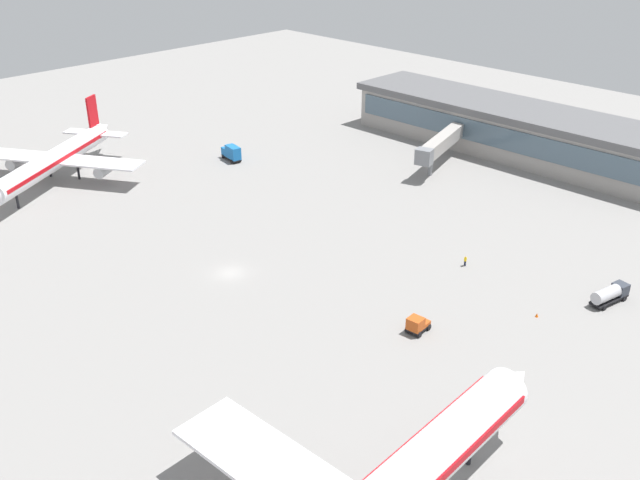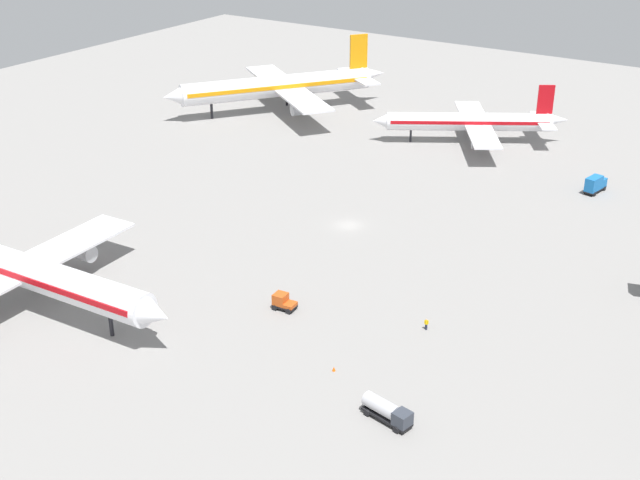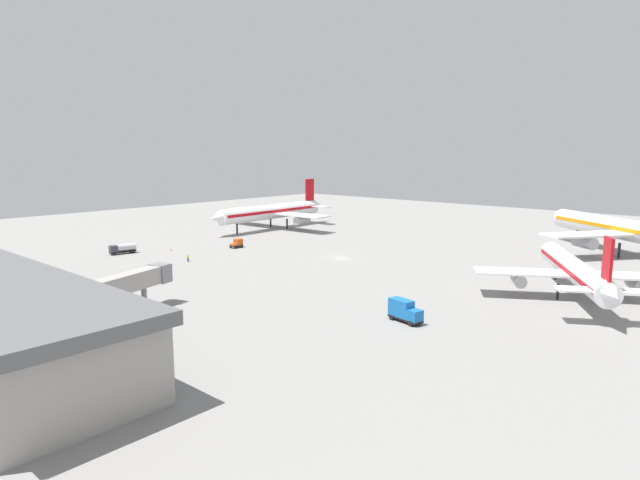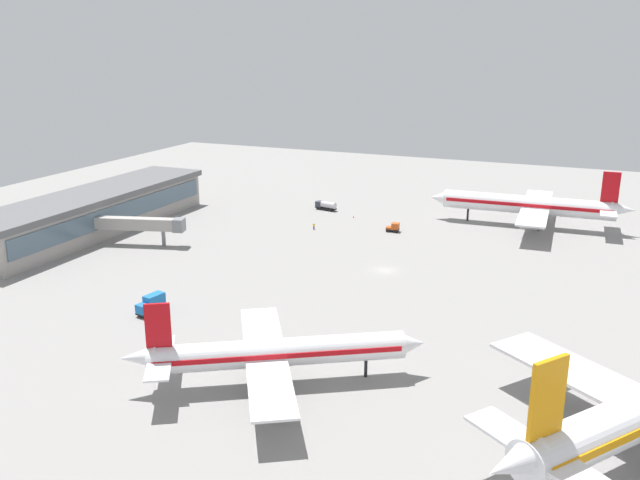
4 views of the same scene
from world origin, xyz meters
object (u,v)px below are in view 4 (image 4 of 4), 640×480
at_px(fuel_truck, 326,205).
at_px(ground_crew_worker, 314,226).
at_px(airplane_at_gate, 529,205).
at_px(airplane_taxiing, 275,353).
at_px(baggage_tug, 394,227).
at_px(catering_truck, 152,304).
at_px(safety_cone_near_gate, 354,217).

height_order(fuel_truck, ground_crew_worker, fuel_truck).
height_order(airplane_at_gate, airplane_taxiing, airplane_at_gate).
height_order(airplane_at_gate, ground_crew_worker, airplane_at_gate).
bearing_deg(baggage_tug, airplane_at_gate, 26.75).
bearing_deg(ground_crew_worker, airplane_taxiing, -2.66).
xyz_separation_m(fuel_truck, ground_crew_worker, (20.44, 5.17, -0.54)).
height_order(catering_truck, safety_cone_near_gate, catering_truck).
xyz_separation_m(ground_crew_worker, safety_cone_near_gate, (-15.27, 5.25, -0.55)).
distance_m(airplane_at_gate, airplane_taxiing, 104.23).
relative_size(catering_truck, safety_cone_near_gate, 9.76).
xyz_separation_m(baggage_tug, ground_crew_worker, (6.03, -19.62, -0.31)).
bearing_deg(airplane_at_gate, catering_truck, 55.43).
height_order(catering_truck, ground_crew_worker, catering_truck).
bearing_deg(baggage_tug, catering_truck, -114.36).
distance_m(baggage_tug, ground_crew_worker, 20.53).
bearing_deg(baggage_tug, safety_cone_near_gate, 142.31).
bearing_deg(fuel_truck, ground_crew_worker, 115.70).
bearing_deg(catering_truck, fuel_truck, -168.90).
distance_m(airplane_taxiing, fuel_truck, 102.45).
height_order(airplane_taxiing, fuel_truck, airplane_taxiing).
xyz_separation_m(fuel_truck, safety_cone_near_gate, (5.17, 10.42, -1.09)).
relative_size(catering_truck, ground_crew_worker, 3.51).
distance_m(ground_crew_worker, safety_cone_near_gate, 16.15).
distance_m(fuel_truck, catering_truck, 82.66).
distance_m(baggage_tug, catering_truck, 72.35).
bearing_deg(airplane_taxiing, safety_cone_near_gate, 72.16).
distance_m(airplane_at_gate, fuel_truck, 56.01).
bearing_deg(safety_cone_near_gate, airplane_at_gate, 102.27).
bearing_deg(airplane_at_gate, baggage_tug, 29.30).
distance_m(airplane_at_gate, ground_crew_worker, 56.58).
relative_size(airplane_taxiing, catering_truck, 6.54).
bearing_deg(ground_crew_worker, catering_truck, -26.52).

